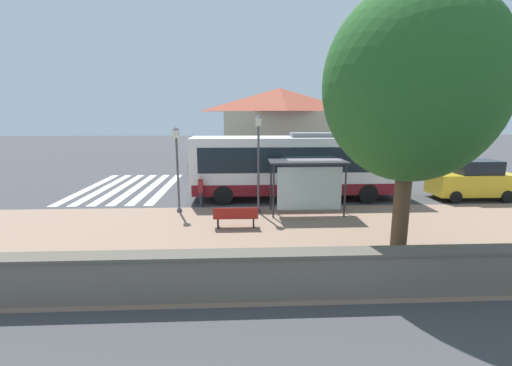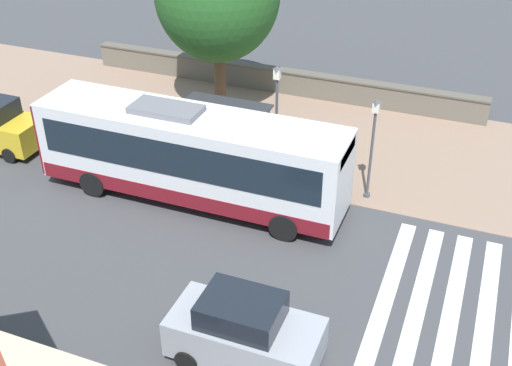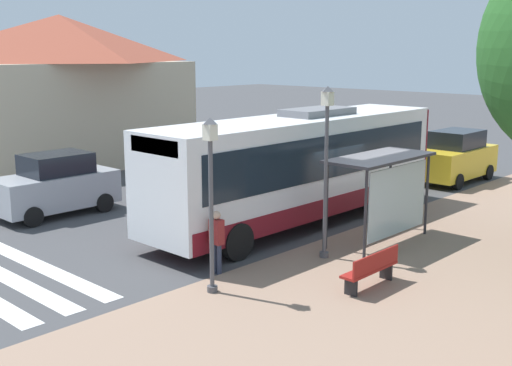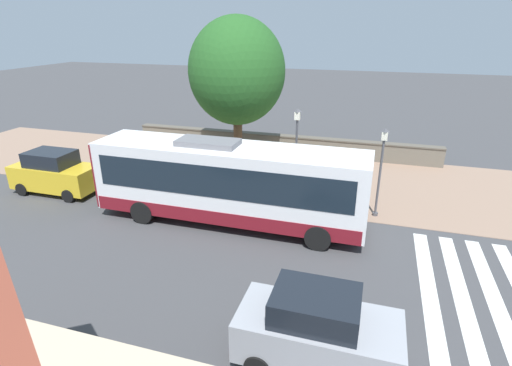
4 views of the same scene
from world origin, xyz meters
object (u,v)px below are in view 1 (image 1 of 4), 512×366
at_px(pedestrian, 201,189).
at_px(street_lamp_far, 177,162).
at_px(parked_car_behind_bus, 472,180).
at_px(bus_shelter, 308,171).
at_px(bench, 236,217).
at_px(parked_car_far_lane, 217,164).
at_px(shade_tree, 412,85).
at_px(bus, 298,165).
at_px(street_lamp_near, 258,156).

xyz_separation_m(pedestrian, street_lamp_far, (-0.84, 0.93, 1.44)).
height_order(street_lamp_far, parked_car_behind_bus, street_lamp_far).
relative_size(bus_shelter, bench, 1.94).
bearing_deg(parked_car_far_lane, pedestrian, 177.91).
distance_m(shade_tree, parked_car_far_lane, 16.26).
xyz_separation_m(bus, shade_tree, (-7.47, -2.19, 3.55)).
bearing_deg(street_lamp_near, pedestrian, 67.40).
distance_m(pedestrian, parked_car_behind_bus, 14.52).
height_order(bus, shade_tree, shade_tree).
bearing_deg(pedestrian, parked_car_behind_bus, -85.91).
height_order(street_lamp_far, parked_car_far_lane, street_lamp_far).
distance_m(pedestrian, bench, 3.76).
bearing_deg(bus_shelter, pedestrian, 73.07).
distance_m(bus, shade_tree, 8.56).
height_order(shade_tree, parked_car_behind_bus, shade_tree).
xyz_separation_m(bus_shelter, parked_car_far_lane, (9.64, 4.70, -1.06)).
height_order(street_lamp_near, parked_car_behind_bus, street_lamp_near).
xyz_separation_m(street_lamp_near, shade_tree, (-4.75, -4.47, 2.74)).
bearing_deg(bench, street_lamp_near, -25.61).
distance_m(bench, shade_tree, 7.82).
distance_m(shade_tree, parked_car_behind_bus, 10.94).
height_order(bus, parked_car_far_lane, bus).
relative_size(shade_tree, parked_car_far_lane, 2.12).
xyz_separation_m(bus_shelter, street_lamp_far, (0.68, 5.93, 0.32)).
xyz_separation_m(bench, shade_tree, (-2.60, -5.50, 4.92)).
bearing_deg(bus_shelter, bench, 118.81).
relative_size(bus, bus_shelter, 3.25).
bearing_deg(shade_tree, bus_shelter, 27.24).
xyz_separation_m(street_lamp_far, shade_tree, (-5.06, -8.18, 3.04)).
bearing_deg(bench, bus_shelter, -61.19).
bearing_deg(parked_car_behind_bus, street_lamp_far, 96.94).
relative_size(bus_shelter, street_lamp_near, 0.77).
xyz_separation_m(street_lamp_far, parked_car_behind_bus, (1.88, -15.42, -1.34)).
height_order(pedestrian, shade_tree, shade_tree).
relative_size(bench, street_lamp_near, 0.40).
bearing_deg(bench, parked_car_behind_bus, -71.18).
bearing_deg(bus, bus_shelter, 178.84).
bearing_deg(pedestrian, shade_tree, -129.15).
xyz_separation_m(bench, street_lamp_far, (2.46, 2.69, 1.88)).
height_order(bus, pedestrian, bus).
distance_m(bus, street_lamp_far, 6.48).
bearing_deg(shade_tree, parked_car_far_lane, 26.38).
bearing_deg(bench, bus, -34.15).
relative_size(bus_shelter, parked_car_behind_bus, 0.82).
relative_size(pedestrian, shade_tree, 0.19).
relative_size(pedestrian, street_lamp_near, 0.35).
height_order(pedestrian, parked_car_far_lane, parked_car_far_lane).
xyz_separation_m(pedestrian, parked_car_far_lane, (8.12, -0.30, 0.06)).
bearing_deg(street_lamp_far, bus_shelter, -96.54).
height_order(bench, street_lamp_far, street_lamp_far).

